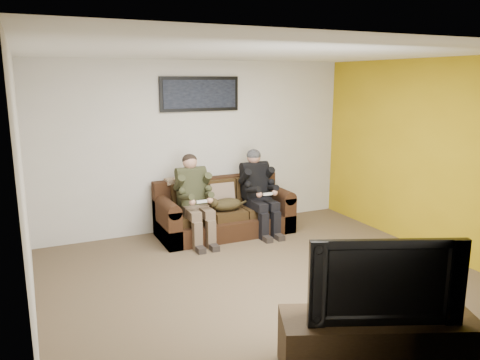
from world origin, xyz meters
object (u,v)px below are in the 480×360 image
person_left (194,194)px  tv_stand (377,345)px  person_right (258,187)px  cat (226,204)px  framed_poster (200,94)px  television (382,277)px  sofa (223,213)px

person_left → tv_stand: size_ratio=0.81×
person_right → cat: bearing=-175.9°
framed_poster → television: (-0.04, -4.17, -1.27)m
person_left → person_right: person_right is taller
framed_poster → television: framed_poster is taller
cat → framed_poster: 1.71m
person_left → person_right: size_ratio=0.99×
person_left → person_right: bearing=0.0°
person_right → television: (-0.76, -3.60, 0.13)m
tv_stand → television: bearing=-67.4°
cat → sofa: bearing=78.1°
person_right → framed_poster: framed_poster is taller
sofa → person_right: 0.67m
framed_poster → television: size_ratio=1.05×
person_right → framed_poster: size_ratio=1.01×
television → person_right: bearing=100.7°
sofa → tv_stand: bearing=-93.7°
framed_poster → television: 4.36m
person_right → cat: (-0.56, -0.04, -0.20)m
framed_poster → tv_stand: 4.56m
framed_poster → tv_stand: bearing=-90.6°
tv_stand → sofa: bearing=108.9°
sofa → cat: 0.29m
cat → framed_poster: (-0.16, 0.60, 1.60)m
cat → framed_poster: size_ratio=0.53×
sofa → person_right: bearing=-17.9°
framed_poster → person_left: bearing=-119.5°
framed_poster → sofa: bearing=-63.1°
person_left → sofa: bearing=18.0°
sofa → tv_stand: (-0.24, -3.77, -0.07)m
person_left → cat: (0.47, -0.04, -0.20)m
person_left → television: person_left is taller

